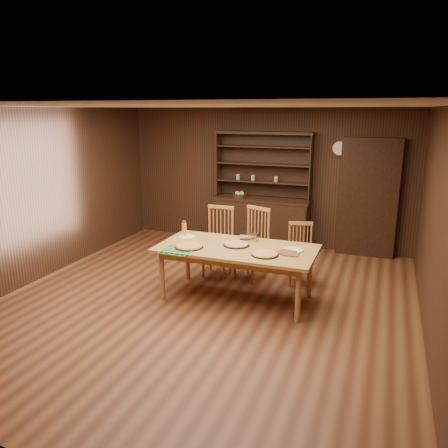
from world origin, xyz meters
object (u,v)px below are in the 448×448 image
at_px(china_hutch, 261,216).
at_px(dining_table, 237,252).
at_px(juice_bottle, 184,229).
at_px(chair_right, 300,251).
at_px(chair_center, 254,241).
at_px(chair_left, 219,239).

height_order(china_hutch, dining_table, china_hutch).
bearing_deg(juice_bottle, china_hutch, 76.36).
relative_size(chair_right, juice_bottle, 3.99).
bearing_deg(chair_center, chair_left, -154.77).
distance_m(chair_left, chair_center, 0.57).
bearing_deg(chair_right, china_hutch, 108.12).
height_order(chair_left, chair_center, chair_center).
relative_size(china_hutch, chair_center, 1.95).
distance_m(dining_table, juice_bottle, 0.95).
distance_m(china_hutch, juice_bottle, 2.31).
relative_size(chair_center, juice_bottle, 4.81).
relative_size(chair_left, chair_right, 1.18).
distance_m(china_hutch, dining_table, 2.50).
height_order(chair_left, juice_bottle, chair_left).
bearing_deg(juice_bottle, chair_center, 34.59).
relative_size(china_hutch, dining_table, 1.02).
bearing_deg(china_hutch, juice_bottle, -103.64).
distance_m(dining_table, chair_left, 1.00).
relative_size(china_hutch, juice_bottle, 9.35).
height_order(china_hutch, chair_center, china_hutch).
bearing_deg(chair_center, dining_table, -68.10).
height_order(china_hutch, juice_bottle, china_hutch).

